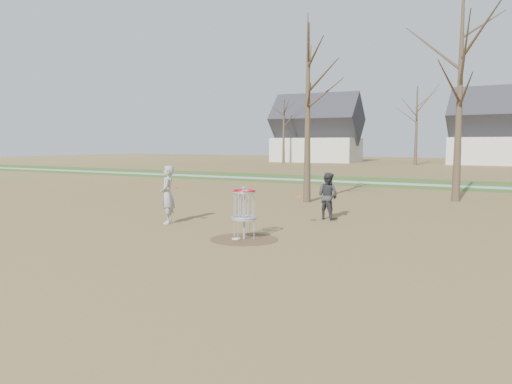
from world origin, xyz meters
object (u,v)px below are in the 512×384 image
(disc_grounded, at_px, (236,239))
(player_throwing, at_px, (328,196))
(player_standing, at_px, (167,195))
(disc_golf_basket, at_px, (244,205))

(disc_grounded, bearing_deg, player_throwing, 80.15)
(player_standing, relative_size, disc_golf_basket, 1.35)
(player_throwing, bearing_deg, disc_golf_basket, 96.96)
(player_standing, xyz_separation_m, player_throwing, (4.03, 3.32, -0.13))
(player_standing, distance_m, player_throwing, 5.23)
(player_throwing, bearing_deg, disc_grounded, 94.84)
(player_standing, height_order, disc_golf_basket, player_standing)
(player_standing, bearing_deg, disc_golf_basket, 39.17)
(player_throwing, xyz_separation_m, disc_golf_basket, (-0.59, -4.37, 0.14))
(player_standing, xyz_separation_m, disc_grounded, (3.25, -1.15, -0.89))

